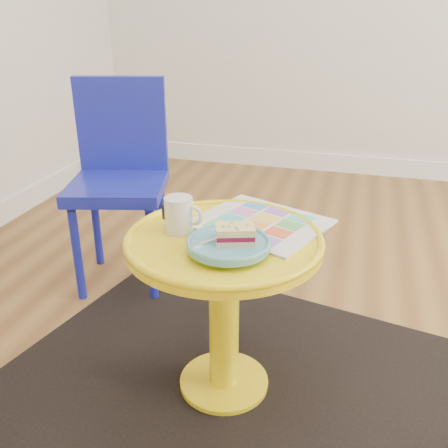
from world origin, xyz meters
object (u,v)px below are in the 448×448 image
(mug, at_px, (180,214))
(plate, at_px, (229,245))
(side_table, at_px, (224,284))
(chair, at_px, (120,169))
(newspaper, at_px, (260,223))

(mug, height_order, plate, mug)
(side_table, bearing_deg, chair, 136.19)
(side_table, height_order, plate, plate)
(mug, bearing_deg, side_table, 3.14)
(plate, bearing_deg, side_table, 113.53)
(newspaper, xyz_separation_m, plate, (-0.04, -0.19, 0.02))
(side_table, relative_size, newspaper, 1.55)
(side_table, relative_size, plate, 2.53)
(chair, relative_size, newspaper, 2.39)
(mug, bearing_deg, chair, 135.09)
(chair, bearing_deg, side_table, -58.36)
(side_table, height_order, mug, mug)
(chair, bearing_deg, plate, -60.42)
(mug, relative_size, plate, 0.52)
(newspaper, distance_m, mug, 0.23)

